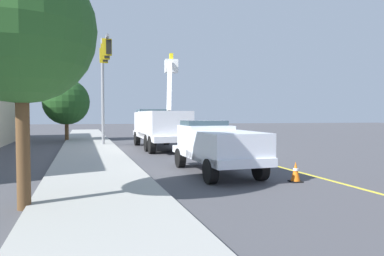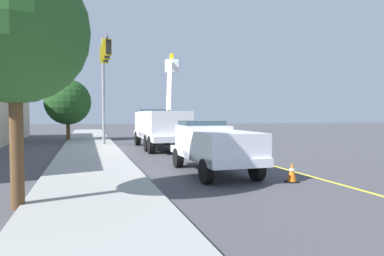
# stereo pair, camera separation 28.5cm
# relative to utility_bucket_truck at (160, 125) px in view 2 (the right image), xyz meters

# --- Properties ---
(ground) EXTENTS (120.00, 120.00, 0.00)m
(ground) POSITION_rel_utility_bucket_truck_xyz_m (-1.15, -3.43, -1.60)
(ground) COLOR #47474C
(sidewalk_far_side) EXTENTS (59.94, 11.60, 0.12)m
(sidewalk_far_side) POSITION_rel_utility_bucket_truck_xyz_m (-2.20, 4.31, -1.54)
(sidewalk_far_side) COLOR #9E9E99
(sidewalk_far_side) RESTS_ON ground
(lane_centre_stripe) EXTENTS (49.57, 6.86, 0.01)m
(lane_centre_stripe) POSITION_rel_utility_bucket_truck_xyz_m (-1.15, -3.43, -1.60)
(lane_centre_stripe) COLOR yellow
(lane_centre_stripe) RESTS_ON ground
(utility_bucket_truck) EXTENTS (8.46, 3.58, 6.67)m
(utility_bucket_truck) POSITION_rel_utility_bucket_truck_xyz_m (0.00, 0.00, 0.00)
(utility_bucket_truck) COLOR white
(utility_bucket_truck) RESTS_ON ground
(service_pickup_truck) EXTENTS (5.83, 2.83, 2.06)m
(service_pickup_truck) POSITION_rel_utility_bucket_truck_xyz_m (-10.28, -1.37, -0.49)
(service_pickup_truck) COLOR white
(service_pickup_truck) RESTS_ON ground
(passing_minivan) EXTENTS (5.01, 2.53, 1.69)m
(passing_minivan) POSITION_rel_utility_bucket_truck_xyz_m (8.33, -4.91, -0.63)
(passing_minivan) COLOR black
(passing_minivan) RESTS_ON ground
(traffic_cone_leading) EXTENTS (0.40, 0.40, 0.70)m
(traffic_cone_leading) POSITION_rel_utility_bucket_truck_xyz_m (-12.43, -3.63, -1.26)
(traffic_cone_leading) COLOR black
(traffic_cone_leading) RESTS_ON ground
(traffic_cone_mid_front) EXTENTS (0.40, 0.40, 0.83)m
(traffic_cone_mid_front) POSITION_rel_utility_bucket_truck_xyz_m (-4.00, -2.61, -1.19)
(traffic_cone_mid_front) COLOR black
(traffic_cone_mid_front) RESTS_ON ground
(traffic_cone_mid_rear) EXTENTS (0.40, 0.40, 0.81)m
(traffic_cone_mid_rear) POSITION_rel_utility_bucket_truck_xyz_m (4.48, -1.07, -1.21)
(traffic_cone_mid_rear) COLOR black
(traffic_cone_mid_rear) RESTS_ON ground
(traffic_signal_mast) EXTENTS (5.59, 1.03, 7.86)m
(traffic_signal_mast) POSITION_rel_utility_bucket_truck_xyz_m (0.86, 3.70, 3.78)
(traffic_signal_mast) COLOR gray
(traffic_signal_mast) RESTS_ON ground
(street_tree_left) EXTENTS (3.59, 3.59, 6.18)m
(street_tree_left) POSITION_rel_utility_bucket_truck_xyz_m (-14.43, 4.54, 2.76)
(street_tree_left) COLOR brown
(street_tree_left) RESTS_ON ground
(street_tree_right) EXTENTS (3.92, 3.92, 5.34)m
(street_tree_right) POSITION_rel_utility_bucket_truck_xyz_m (7.64, 7.39, 1.77)
(street_tree_right) COLOR brown
(street_tree_right) RESTS_ON ground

